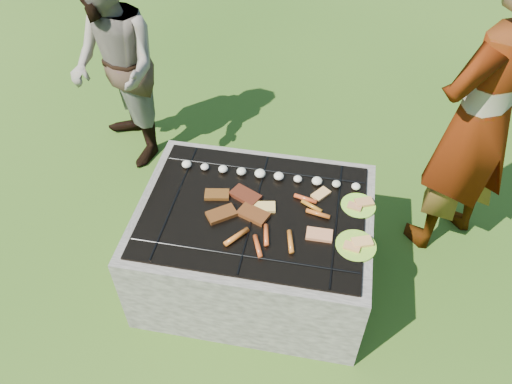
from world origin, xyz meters
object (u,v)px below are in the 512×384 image
fire_pit (254,247)px  plate_far (359,205)px  cook (480,121)px  bystander (115,68)px  plate_near (356,245)px

fire_pit → plate_far: bearing=14.0°
fire_pit → cook: size_ratio=0.69×
fire_pit → bystander: bystander is taller
fire_pit → bystander: 1.61m
plate_far → fire_pit: bearing=-166.0°
fire_pit → cook: bearing=26.8°
fire_pit → plate_near: (0.56, -0.15, 0.33)m
fire_pit → plate_near: bearing=-14.5°
plate_near → bystander: 2.08m
fire_pit → cook: (1.16, 0.58, 0.66)m
plate_far → cook: bearing=36.7°
plate_far → bystander: size_ratio=0.16×
cook → bystander: cook is taller
fire_pit → plate_near: 0.67m
plate_far → plate_near: (-0.00, -0.29, 0.00)m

